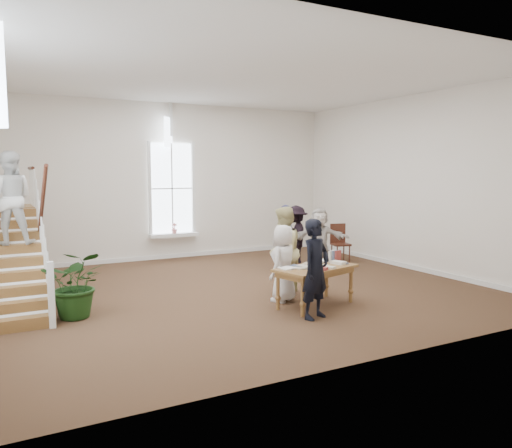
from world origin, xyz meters
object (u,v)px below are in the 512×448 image
elderly_woman (283,263)px  woman_cluster_b (296,236)px  police_officer (316,269)px  floor_plant (77,284)px  person_yellow (283,251)px  woman_cluster_c (319,239)px  woman_cluster_a (285,239)px  side_chair (339,240)px  library_table (315,271)px

elderly_woman → woman_cluster_b: (2.12, 2.88, 0.07)m
police_officer → floor_plant: 4.17m
person_yellow → woman_cluster_c: person_yellow is taller
elderly_woman → woman_cluster_a: (1.52, 2.43, 0.10)m
woman_cluster_c → person_yellow: bearing=-114.6°
police_officer → woman_cluster_c: size_ratio=1.07×
police_officer → elderly_woman: bearing=65.1°
woman_cluster_c → woman_cluster_b: bearing=141.0°
woman_cluster_a → woman_cluster_c: size_ratio=1.05×
woman_cluster_b → woman_cluster_c: 0.72m
woman_cluster_b → side_chair: 1.56m
floor_plant → side_chair: floor_plant is taller
library_table → elderly_woman: size_ratio=1.17×
woman_cluster_a → woman_cluster_b: woman_cluster_a is taller
library_table → police_officer: police_officer is taller
woman_cluster_c → elderly_woman: bearing=-111.2°
police_officer → person_yellow: (0.40, 1.75, 0.04)m
police_officer → woman_cluster_b: 4.69m
woman_cluster_c → police_officer: bearing=-99.7°
woman_cluster_b → side_chair: bearing=120.3°
elderly_woman → person_yellow: bearing=-153.6°
library_table → elderly_woman: elderly_woman is taller
police_officer → woman_cluster_b: bearing=41.4°
woman_cluster_c → side_chair: size_ratio=1.52×
person_yellow → side_chair: 4.20m
elderly_woman → person_yellow: 0.60m
police_officer → elderly_woman: police_officer is taller
woman_cluster_a → elderly_woman: bearing=158.0°
person_yellow → side_chair: person_yellow is taller
library_table → floor_plant: 4.32m
police_officer → elderly_woman: 1.26m
elderly_woman → side_chair: size_ratio=1.42×
person_yellow → floor_plant: size_ratio=1.52×
library_table → floor_plant: floor_plant is taller
woman_cluster_c → floor_plant: (-6.18, -1.50, -0.21)m
woman_cluster_b → woman_cluster_c: bearing=50.5°
police_officer → library_table: bearing=35.4°
elderly_woman → woman_cluster_a: bearing=-154.7°
police_officer → floor_plant: bearing=131.2°
person_yellow → woman_cluster_c: 2.74m
woman_cluster_a → floor_plant: 5.56m
person_yellow → side_chair: (3.36, 2.51, -0.31)m
woman_cluster_b → floor_plant: (-5.88, -2.15, -0.22)m
library_table → person_yellow: size_ratio=0.97×
woman_cluster_a → side_chair: size_ratio=1.60×
person_yellow → woman_cluster_b: bearing=-169.8°
elderly_woman → floor_plant: elderly_woman is taller
elderly_woman → person_yellow: person_yellow is taller
elderly_woman → side_chair: elderly_woman is taller
elderly_woman → library_table: bearing=87.7°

